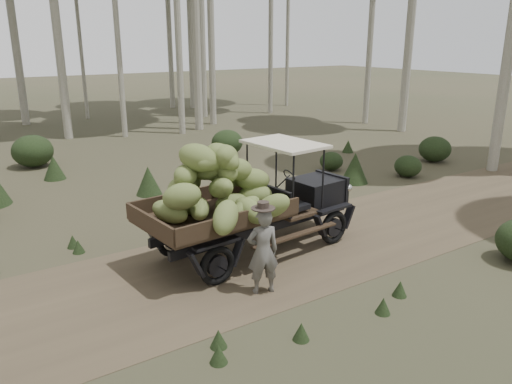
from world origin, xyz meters
The scene contains 5 objects.
ground centered at (0.00, 0.00, 0.00)m, with size 120.00×120.00×0.00m, color #473D2B.
dirt_track centered at (0.00, 0.00, 0.00)m, with size 70.00×4.00×0.01m, color brown.
banana_truck centered at (1.19, 0.39, 1.52)m, with size 5.23×2.67×2.63m.
farmer centered at (0.81, -1.22, 0.83)m, with size 0.68×0.55×1.76m.
undergrowth centered at (-0.43, -0.14, 0.56)m, with size 21.41×23.33×1.39m.
Camera 1 is at (-3.89, -8.08, 4.50)m, focal length 35.00 mm.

